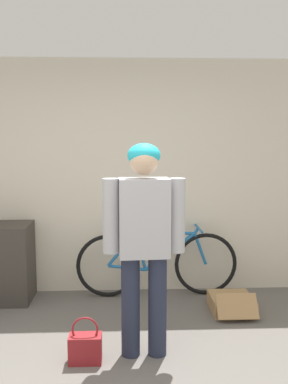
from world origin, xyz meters
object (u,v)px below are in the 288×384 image
at_px(person, 144,232).
at_px(handbag, 85,347).
at_px(bicycle, 157,263).
at_px(cardboard_box, 231,304).

distance_m(person, handbag, 1.01).
height_order(bicycle, cardboard_box, bicycle).
bearing_deg(handbag, bicycle, 65.07).
relative_size(bicycle, handbag, 4.81).
xyz_separation_m(handbag, cardboard_box, (1.39, 0.96, -0.04)).
relative_size(person, cardboard_box, 3.11).
xyz_separation_m(bicycle, cardboard_box, (0.72, -0.48, -0.30)).
distance_m(bicycle, cardboard_box, 0.91).
relative_size(bicycle, cardboard_box, 3.23).
xyz_separation_m(bicycle, handbag, (-0.67, -1.44, -0.25)).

